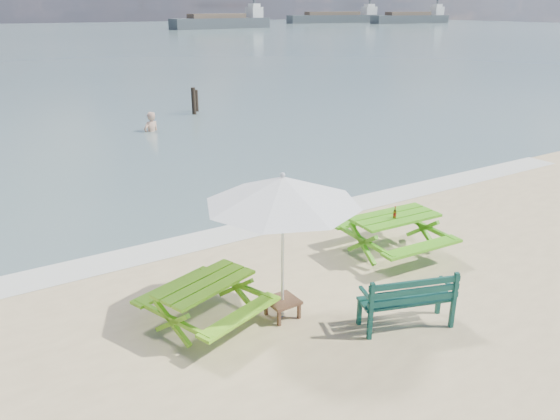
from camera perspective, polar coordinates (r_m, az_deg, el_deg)
foam_strip at (r=11.73m, az=-5.12°, el=-2.43°), size 22.00×0.90×0.01m
picnic_table_left at (r=8.43m, az=-7.75°, el=-9.74°), size 1.98×2.09×0.72m
picnic_table_right at (r=10.79m, az=11.76°, el=-2.68°), size 1.81×1.99×0.82m
park_bench at (r=8.58m, az=12.99°, el=-10.12°), size 1.50×0.90×0.88m
side_table at (r=8.64m, az=0.26°, el=-10.16°), size 0.47×0.47×0.30m
patio_umbrella at (r=7.83m, az=0.28°, el=2.05°), size 2.37×2.37×2.30m
beer_bottle at (r=10.49m, az=11.90°, el=-0.43°), size 0.06×0.06×0.23m
swimmer at (r=21.99m, az=-13.25°, el=7.60°), size 0.77×0.61×1.84m
mooring_pilings at (r=25.33m, az=-8.89°, el=10.98°), size 0.58×0.78×1.39m
cargo_ships at (r=141.17m, az=-4.55°, el=19.15°), size 149.97×41.33×4.40m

